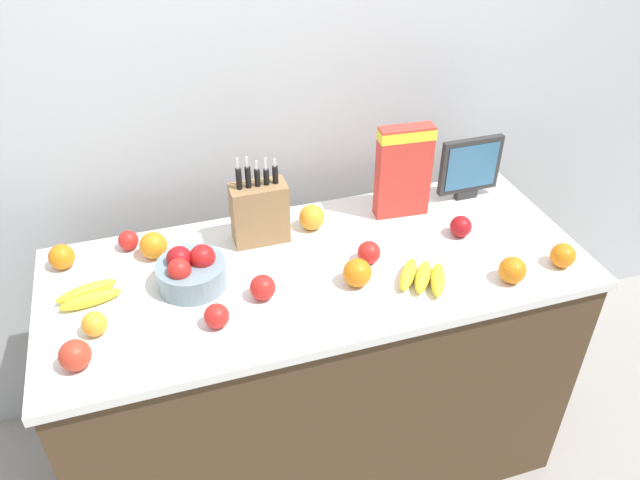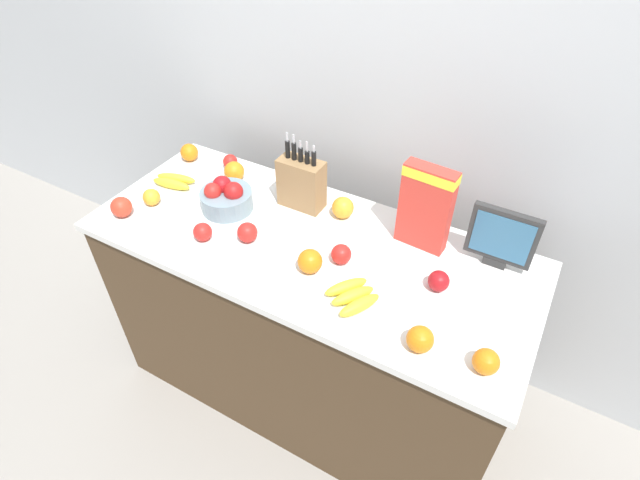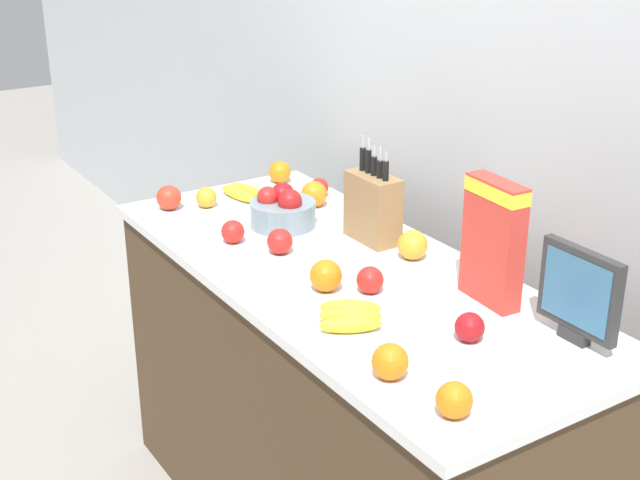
% 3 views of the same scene
% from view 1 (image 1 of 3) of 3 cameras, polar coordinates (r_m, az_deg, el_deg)
% --- Properties ---
extents(ground_plane, '(14.00, 14.00, 0.00)m').
position_cam_1_polar(ground_plane, '(2.61, -0.12, -18.73)').
color(ground_plane, gray).
extents(wall_back, '(9.00, 0.06, 2.60)m').
position_cam_1_polar(wall_back, '(2.22, -4.67, 13.87)').
color(wall_back, silver).
rests_on(wall_back, ground_plane).
extents(counter, '(1.67, 0.70, 0.94)m').
position_cam_1_polar(counter, '(2.24, -0.14, -11.76)').
color(counter, '#4C3823').
rests_on(counter, ground_plane).
extents(knife_block, '(0.18, 0.09, 0.31)m').
position_cam_1_polar(knife_block, '(1.98, -5.55, 2.55)').
color(knife_block, '#937047').
rests_on(knife_block, counter).
extents(small_monitor, '(0.22, 0.03, 0.23)m').
position_cam_1_polar(small_monitor, '(2.25, 13.56, 6.51)').
color(small_monitor, '#2D2D2D').
rests_on(small_monitor, counter).
extents(cereal_box, '(0.19, 0.07, 0.32)m').
position_cam_1_polar(cereal_box, '(2.09, 7.66, 6.54)').
color(cereal_box, red).
rests_on(cereal_box, counter).
extents(fruit_bowl, '(0.20, 0.20, 0.13)m').
position_cam_1_polar(fruit_bowl, '(1.86, -11.73, -2.77)').
color(fruit_bowl, gray).
rests_on(fruit_bowl, counter).
extents(banana_bunch_left, '(0.19, 0.20, 0.04)m').
position_cam_1_polar(banana_bunch_left, '(1.87, 9.38, -3.35)').
color(banana_bunch_left, yellow).
rests_on(banana_bunch_left, counter).
extents(banana_bunch_right, '(0.19, 0.12, 0.04)m').
position_cam_1_polar(banana_bunch_right, '(1.90, -20.41, -4.76)').
color(banana_bunch_right, yellow).
rests_on(banana_bunch_right, counter).
extents(apple_rear, '(0.06, 0.06, 0.06)m').
position_cam_1_polar(apple_rear, '(2.07, -17.12, -0.03)').
color(apple_rear, red).
rests_on(apple_rear, counter).
extents(apple_middle, '(0.08, 0.08, 0.08)m').
position_cam_1_polar(apple_middle, '(1.79, -5.26, -4.35)').
color(apple_middle, red).
rests_on(apple_middle, counter).
extents(apple_leftmost, '(0.07, 0.07, 0.07)m').
position_cam_1_polar(apple_leftmost, '(1.92, 4.50, -1.15)').
color(apple_leftmost, red).
rests_on(apple_leftmost, counter).
extents(apple_rightmost, '(0.07, 0.07, 0.07)m').
position_cam_1_polar(apple_rightmost, '(2.08, 12.75, 1.22)').
color(apple_rightmost, '#A31419').
rests_on(apple_rightmost, counter).
extents(apple_near_bananas, '(0.08, 0.08, 0.08)m').
position_cam_1_polar(apple_near_bananas, '(1.70, -21.50, -9.78)').
color(apple_near_bananas, red).
rests_on(apple_near_bananas, counter).
extents(apple_by_knife_block, '(0.07, 0.07, 0.07)m').
position_cam_1_polar(apple_by_knife_block, '(1.72, -9.44, -6.87)').
color(apple_by_knife_block, red).
rests_on(apple_by_knife_block, counter).
extents(orange_front_left, '(0.09, 0.09, 0.09)m').
position_cam_1_polar(orange_front_left, '(1.83, 3.42, -3.01)').
color(orange_front_left, orange).
rests_on(orange_front_left, counter).
extents(orange_mid_left, '(0.07, 0.07, 0.07)m').
position_cam_1_polar(orange_mid_left, '(1.78, -19.93, -7.22)').
color(orange_mid_left, orange).
rests_on(orange_mid_left, counter).
extents(orange_mid_right, '(0.09, 0.09, 0.09)m').
position_cam_1_polar(orange_mid_right, '(2.06, -0.75, 2.10)').
color(orange_mid_right, orange).
rests_on(orange_mid_right, counter).
extents(orange_near_bowl, '(0.09, 0.09, 0.09)m').
position_cam_1_polar(orange_near_bowl, '(2.00, -14.99, -0.48)').
color(orange_near_bowl, orange).
rests_on(orange_near_bowl, counter).
extents(orange_front_center, '(0.08, 0.08, 0.08)m').
position_cam_1_polar(orange_front_center, '(2.05, -22.55, -1.43)').
color(orange_front_center, orange).
rests_on(orange_front_center, counter).
extents(orange_by_cereal, '(0.08, 0.08, 0.08)m').
position_cam_1_polar(orange_by_cereal, '(1.93, 17.18, -2.65)').
color(orange_by_cereal, orange).
rests_on(orange_by_cereal, counter).
extents(orange_back_center, '(0.08, 0.08, 0.08)m').
position_cam_1_polar(orange_back_center, '(2.04, 21.32, -1.32)').
color(orange_back_center, orange).
rests_on(orange_back_center, counter).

